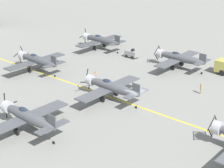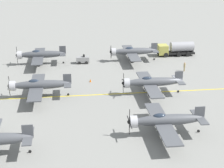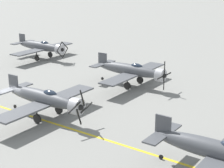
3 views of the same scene
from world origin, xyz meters
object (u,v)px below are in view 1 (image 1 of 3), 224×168
Objects in this scene: airplane_far_center at (37,60)px; traffic_cone at (95,72)px; airplane_mid_right at (179,58)px; airplane_far_right at (101,40)px; airplane_mid_center at (111,87)px; airplane_mid_left at (28,116)px; tow_tractor at (132,54)px; ground_crew_walking at (201,88)px.

airplane_far_center is 10.43m from traffic_cone.
airplane_mid_right is 21.82× the size of traffic_cone.
airplane_mid_center is at bearing -121.44° from airplane_far_right.
airplane_mid_left is 32.83m from tow_tractor.
airplane_mid_right is (17.34, -18.11, -0.00)m from airplane_far_center.
tow_tractor is at bearing 24.67° from airplane_mid_center.
airplane_mid_right is 11.71m from ground_crew_walking.
airplane_mid_center reaches higher than airplane_mid_right.
airplane_far_right reaches higher than traffic_cone.
tow_tractor is at bearing -79.41° from airplane_far_right.
airplane_mid_center is 11.67m from traffic_cone.
ground_crew_walking reaches higher than traffic_cone.
airplane_mid_center is (-0.93, -17.91, -0.00)m from airplane_far_center.
airplane_far_right reaches higher than airplane_far_center.
airplane_mid_left is 22.12m from airplane_far_center.
traffic_cone is at bearing -175.97° from tow_tractor.
tow_tractor reaches higher than traffic_cone.
airplane_mid_right is 1.00× the size of airplane_mid_center.
airplane_far_right is 1.00× the size of airplane_far_center.
airplane_far_right is at bearing 38.78° from traffic_cone.
airplane_mid_left is at bearing -164.33° from tow_tractor.
airplane_mid_left is 1.00× the size of airplane_far_right.
tow_tractor is 20.43m from ground_crew_walking.
airplane_mid_center is 21.82× the size of traffic_cone.
tow_tractor is (31.59, 8.86, -1.22)m from airplane_mid_left.
airplane_far_center is 25.07m from airplane_mid_right.
tow_tractor is at bearing 92.57° from airplane_mid_right.
airplane_mid_center reaches higher than airplane_far_center.
traffic_cone is at bearing 37.50° from airplane_mid_left.
airplane_mid_right reaches higher than traffic_cone.
airplane_far_right is 4.62× the size of tow_tractor.
airplane_mid_left is at bearing -158.41° from traffic_cone.
airplane_mid_left is at bearing 157.17° from ground_crew_walking.
traffic_cone is (-11.18, -0.79, -0.52)m from tow_tractor.
airplane_mid_left reaches higher than airplane_mid_center.
airplane_mid_left is 4.62× the size of tow_tractor.
airplane_far_right is at bearing 74.19° from ground_crew_walking.
airplane_far_center is at bearing 134.19° from airplane_mid_right.
airplane_far_right is 21.82× the size of traffic_cone.
airplane_mid_right is 4.62× the size of tow_tractor.
traffic_cone is (-11.57, 9.60, -1.74)m from airplane_mid_right.
airplane_far_center reaches higher than traffic_cone.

